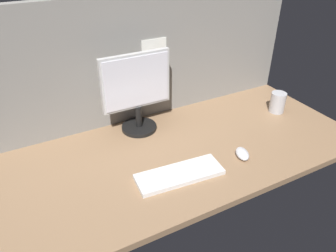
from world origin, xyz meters
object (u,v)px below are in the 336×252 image
object	(u,v)px
keyboard	(180,174)
mug_steel	(278,102)
monitor	(137,91)
mouse	(242,154)

from	to	relation	value
keyboard	mug_steel	distance (cm)	79.57
monitor	keyboard	size ratio (longest dim) A/B	1.09
mouse	mug_steel	bearing A→B (deg)	50.54
monitor	mug_steel	xyz separation A→B (cm)	(76.17, -19.91, -15.91)
monitor	mouse	size ratio (longest dim) A/B	4.19
monitor	keyboard	distance (cm)	47.51
monitor	mug_steel	world-z (taller)	monitor
mouse	mug_steel	size ratio (longest dim) A/B	0.84
monitor	mug_steel	bearing A→B (deg)	-14.65
monitor	keyboard	xyz separation A→B (cm)	(0.11, -42.80, -20.63)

